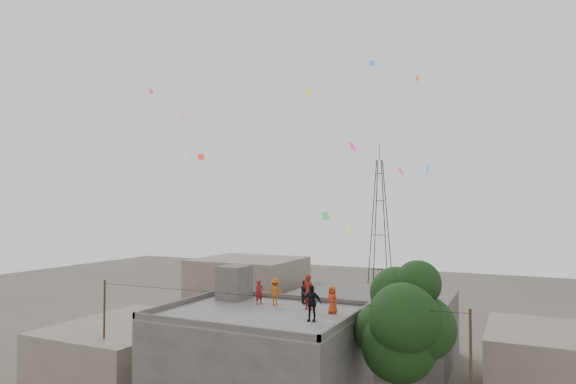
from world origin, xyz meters
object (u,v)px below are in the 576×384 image
object	(u,v)px
stair_head_box	(234,282)
person_red_adult	(309,292)
transmission_tower	(380,228)
person_dark_adult	(311,303)
tree	(403,324)

from	to	relation	value
stair_head_box	person_red_adult	distance (m)	5.31
transmission_tower	person_dark_adult	size ratio (longest dim) A/B	11.45
stair_head_box	person_red_adult	size ratio (longest dim) A/B	1.06
stair_head_box	person_dark_adult	distance (m)	7.19
tree	person_red_adult	world-z (taller)	tree
transmission_tower	person_red_adult	world-z (taller)	transmission_tower
stair_head_box	person_dark_adult	xyz separation A→B (m)	(6.42, -3.25, -0.13)
tree	person_red_adult	size ratio (longest dim) A/B	4.83
stair_head_box	person_dark_adult	bearing A→B (deg)	-26.84
tree	person_dark_adult	bearing A→B (deg)	-163.35
tree	transmission_tower	size ratio (longest dim) A/B	0.45
transmission_tower	person_dark_adult	xyz separation A→B (m)	(7.22, -40.65, -2.09)
stair_head_box	tree	distance (m)	10.80
stair_head_box	tree	xyz separation A→B (m)	(10.57, -2.00, -1.00)
tree	transmission_tower	xyz separation A→B (m)	(-11.37, 39.40, 2.97)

